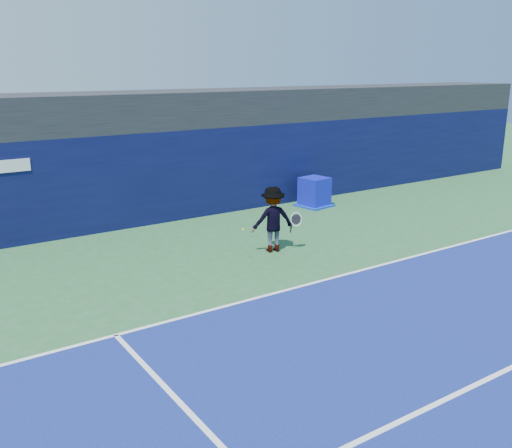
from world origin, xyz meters
name	(u,v)px	position (x,y,z in m)	size (l,w,h in m)	color
ground	(412,329)	(0.00, 0.00, 0.00)	(80.00, 80.00, 0.00)	#2A5E33
baseline	(315,282)	(0.00, 3.00, 0.01)	(24.00, 0.10, 0.01)	white
service_line	(503,372)	(0.00, -2.00, 0.01)	(24.00, 0.10, 0.01)	white
stadium_band	(160,109)	(0.00, 11.50, 3.60)	(36.00, 3.00, 1.20)	black
back_wall_assembly	(175,174)	(0.00, 10.50, 1.50)	(36.00, 1.03, 3.00)	#090D36
equipment_cart	(314,193)	(4.93, 9.04, 0.49)	(1.29, 1.29, 1.08)	#0C10B1
tennis_player	(273,219)	(0.57, 5.58, 0.92)	(1.43, 0.98, 1.84)	white
tennis_ball	(243,229)	(-0.59, 5.30, 0.88)	(0.06, 0.06, 0.06)	#BEED1A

